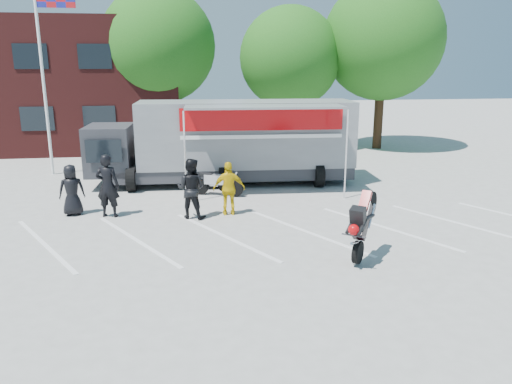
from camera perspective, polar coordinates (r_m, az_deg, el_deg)
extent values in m
plane|color=#AAAAA5|center=(13.14, -4.26, -6.50)|extent=(100.00, 100.00, 0.00)
cube|color=white|center=(14.07, -4.55, -5.02)|extent=(18.09, 13.33, 0.01)
cube|color=#4F1A19|center=(31.63, -25.67, 11.00)|extent=(18.00, 8.00, 7.00)
cylinder|color=white|center=(22.97, -23.13, 11.67)|extent=(0.12, 0.12, 8.00)
cylinder|color=#382314|center=(28.43, -10.74, 8.10)|extent=(0.50, 0.50, 3.24)
sphere|color=#195214|center=(28.27, -11.13, 16.09)|extent=(6.12, 6.12, 6.12)
cylinder|color=#382314|center=(28.04, 3.77, 7.86)|extent=(0.50, 0.50, 2.88)
sphere|color=#195214|center=(27.84, 3.90, 15.07)|extent=(5.44, 5.44, 5.44)
cylinder|color=#382314|center=(28.99, 13.81, 8.23)|extent=(0.50, 0.50, 3.42)
sphere|color=#195214|center=(28.85, 14.33, 16.50)|extent=(6.46, 6.46, 6.46)
imported|color=black|center=(16.77, -20.32, 0.21)|extent=(0.89, 0.69, 1.63)
imported|color=black|center=(16.18, -16.60, 0.69)|extent=(0.82, 0.64, 2.00)
imported|color=black|center=(15.52, -7.44, 0.39)|extent=(1.12, 1.00, 1.89)
imported|color=#E1B90B|center=(15.77, -3.09, 0.39)|extent=(1.02, 0.47, 1.71)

